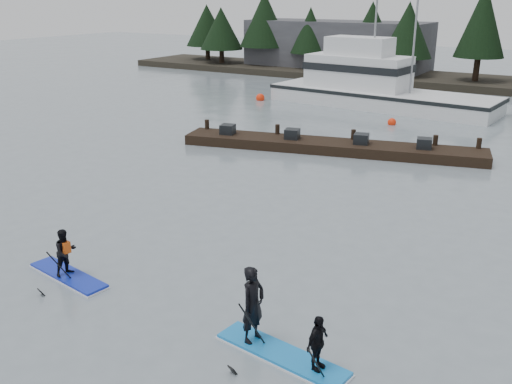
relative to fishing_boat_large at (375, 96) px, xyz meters
The scene contains 10 objects.
ground 29.16m from the fishing_boat_large, 81.64° to the right, with size 160.00×160.00×0.00m, color slate.
far_shore 13.83m from the fishing_boat_large, 72.14° to the left, with size 70.00×8.00×0.60m, color #2D281E.
treeline 13.84m from the fishing_boat_large, 72.14° to the left, with size 60.00×4.00×8.00m, color black, non-canonical shape.
waterfront_building 18.12m from the fishing_boat_large, 122.78° to the left, with size 18.00×6.00×5.00m, color #4C4C51.
fishing_boat_large is the anchor object (origin of this frame).
floating_dock 13.10m from the fishing_boat_large, 78.98° to the right, with size 15.07×2.01×0.50m, color black.
buoy_b 6.12m from the fishing_boat_large, 59.50° to the right, with size 0.51×0.51×0.51m, color #FF2E0C.
buoy_a 8.39m from the fishing_boat_large, 164.26° to the right, with size 0.64×0.64×0.64m, color #FF2E0C.
paddleboard_solo 29.16m from the fishing_boat_large, 86.24° to the right, with size 2.89×1.23×1.88m.
paddleboard_duo 30.43m from the fishing_boat_large, 73.49° to the right, with size 3.21×1.35×2.39m.
Camera 1 is at (9.63, -9.66, 7.51)m, focal length 40.00 mm.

